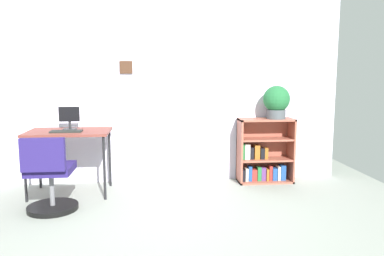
{
  "coord_description": "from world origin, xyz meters",
  "views": [
    {
      "loc": [
        0.15,
        -2.85,
        1.41
      ],
      "look_at": [
        0.55,
        1.2,
        0.84
      ],
      "focal_mm": 35.44,
      "sensor_mm": 36.0,
      "label": 1
    }
  ],
  "objects": [
    {
      "name": "ground_plane",
      "position": [
        0.0,
        0.0,
        0.0
      ],
      "size": [
        6.24,
        6.24,
        0.0
      ],
      "primitive_type": "plane",
      "color": "gray"
    },
    {
      "name": "desk",
      "position": [
        -0.86,
        1.66,
        0.69
      ],
      "size": [
        0.95,
        0.61,
        0.76
      ],
      "color": "brown",
      "rests_on": "ground_plane"
    },
    {
      "name": "keyboard",
      "position": [
        -0.86,
        1.55,
        0.77
      ],
      "size": [
        0.35,
        0.14,
        0.02
      ],
      "primitive_type": "cube",
      "color": "black",
      "rests_on": "desk"
    },
    {
      "name": "wall_back",
      "position": [
        -0.0,
        2.15,
        1.21
      ],
      "size": [
        5.2,
        0.12,
        2.42
      ],
      "color": "silver",
      "rests_on": "ground_plane"
    },
    {
      "name": "monitor",
      "position": [
        -0.86,
        1.75,
        0.9
      ],
      "size": [
        0.24,
        0.17,
        0.27
      ],
      "color": "#262628",
      "rests_on": "desk"
    },
    {
      "name": "bookshelf_low",
      "position": [
        1.57,
        1.95,
        0.37
      ],
      "size": [
        0.72,
        0.3,
        0.84
      ],
      "color": "#9B5340",
      "rests_on": "ground_plane"
    },
    {
      "name": "office_chair",
      "position": [
        -0.93,
        1.05,
        0.34
      ],
      "size": [
        0.52,
        0.55,
        0.81
      ],
      "color": "black",
      "rests_on": "ground_plane"
    },
    {
      "name": "potted_plant_on_shelf",
      "position": [
        1.71,
        1.9,
        1.07
      ],
      "size": [
        0.34,
        0.34,
        0.43
      ],
      "color": "#474C51",
      "rests_on": "bookshelf_low"
    }
  ]
}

